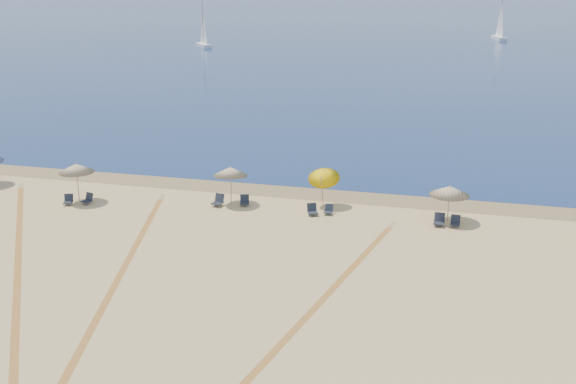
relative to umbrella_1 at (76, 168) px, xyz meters
The scene contains 17 objects.
ocean 206.73m from the umbrella_1, 86.26° to the left, with size 500.00×500.00×0.00m, color #0C2151.
wet_sand 14.64m from the umbrella_1, 21.42° to the left, with size 500.00×500.00×0.00m, color olive.
umbrella_1 is the anchor object (origin of this frame).
umbrella_2 9.78m from the umbrella_1, 11.60° to the left, with size 2.17×2.20×2.48m.
umbrella_3 15.61m from the umbrella_1, 10.72° to the left, with size 1.98×2.03×2.72m.
umbrella_4 23.08m from the umbrella_1, ahead, with size 2.34×2.34×2.24m.
chair_1 2.08m from the umbrella_1, 116.00° to the right, with size 0.72×0.78×0.66m.
chair_2 2.08m from the umbrella_1, 17.51° to the right, with size 0.73×0.79×0.68m.
chair_3 9.22m from the umbrella_1, ahead, with size 0.76×0.84×0.74m.
chair_4 10.84m from the umbrella_1, ahead, with size 0.71×0.78×0.67m.
chair_5 15.18m from the umbrella_1, ahead, with size 0.80×0.85×0.70m.
chair_6 16.14m from the umbrella_1, ahead, with size 0.51×0.59×0.60m.
chair_7 22.65m from the umbrella_1, ahead, with size 0.64×0.74×0.73m.
chair_8 23.56m from the umbrella_1, ahead, with size 0.56×0.65×0.64m.
sailboat_0 89.23m from the umbrella_1, 105.65° to the left, with size 4.53×5.38×8.40m.
sailboat_2 117.45m from the umbrella_1, 74.94° to the left, with size 3.11×6.44×9.30m.
tire_tracks 14.75m from the umbrella_1, 51.15° to the right, with size 51.31×40.40×0.00m.
Camera 1 is at (9.51, -18.00, 14.26)m, focal length 42.45 mm.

